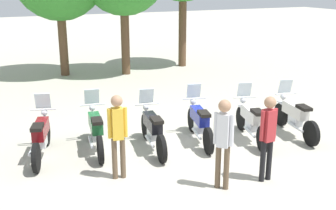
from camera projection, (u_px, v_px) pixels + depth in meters
ground_plane at (176, 145)px, 10.44m from camera, size 80.00×80.00×0.00m
motorcycle_0 at (41, 135)px, 9.62m from camera, size 0.85×2.12×1.37m
motorcycle_1 at (96, 129)px, 10.02m from camera, size 0.70×2.18×1.37m
motorcycle_2 at (153, 129)px, 10.06m from camera, size 0.69×2.18×1.37m
motorcycle_3 at (199, 122)px, 10.54m from camera, size 0.79×2.15×1.37m
motorcycle_4 at (251, 120)px, 10.65m from camera, size 0.82×2.14×1.37m
motorcycle_5 at (295, 116)px, 11.00m from camera, size 0.74×2.17×1.37m
person_0 at (118, 130)px, 8.41m from camera, size 0.41×0.27×1.78m
person_1 at (223, 137)px, 7.98m from camera, size 0.34×0.35×1.82m
person_2 at (268, 132)px, 8.31m from camera, size 0.40×0.25×1.78m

